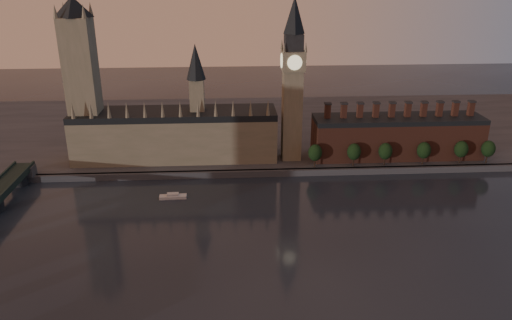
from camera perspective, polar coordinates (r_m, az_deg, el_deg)
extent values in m
plane|color=black|center=(232.18, 4.87, -10.58)|extent=(900.00, 900.00, 0.00)
cube|color=#49494E|center=(310.72, 2.59, -1.46)|extent=(900.00, 4.00, 4.00)
cube|color=#49494E|center=(394.81, 1.27, 3.62)|extent=(900.00, 180.00, 4.00)
cube|color=gray|center=(328.63, -9.17, 2.56)|extent=(130.00, 30.00, 28.00)
cube|color=black|center=(323.89, -9.33, 5.24)|extent=(130.00, 30.00, 4.00)
cube|color=gray|center=(320.04, -6.75, 7.04)|extent=(9.00, 9.00, 24.00)
cone|color=black|center=(315.17, -6.93, 11.09)|extent=(12.00, 12.00, 22.00)
cone|color=gray|center=(320.53, -20.23, 5.32)|extent=(2.60, 2.60, 10.00)
cone|color=gray|center=(317.58, -18.38, 5.41)|extent=(2.60, 2.60, 10.00)
cone|color=gray|center=(314.97, -16.48, 5.50)|extent=(2.60, 2.60, 10.00)
cone|color=gray|center=(312.70, -14.56, 5.58)|extent=(2.60, 2.60, 10.00)
cone|color=gray|center=(310.79, -12.62, 5.66)|extent=(2.60, 2.60, 10.00)
cone|color=gray|center=(309.24, -10.64, 5.73)|extent=(2.60, 2.60, 10.00)
cone|color=gray|center=(308.05, -8.66, 5.80)|extent=(2.60, 2.60, 10.00)
cone|color=gray|center=(307.24, -6.65, 5.85)|extent=(2.60, 2.60, 10.00)
cone|color=gray|center=(306.80, -4.64, 5.91)|extent=(2.60, 2.60, 10.00)
cone|color=gray|center=(306.73, -2.63, 5.95)|extent=(2.60, 2.60, 10.00)
cone|color=gray|center=(307.04, -0.62, 5.99)|extent=(2.60, 2.60, 10.00)
cone|color=gray|center=(307.72, 1.39, 6.02)|extent=(2.60, 2.60, 10.00)
cube|color=gray|center=(330.51, -19.09, 7.36)|extent=(18.00, 18.00, 90.00)
cone|color=black|center=(322.97, -20.22, 16.15)|extent=(24.00, 24.00, 12.00)
cone|color=gray|center=(317.81, -22.00, 15.49)|extent=(3.00, 3.00, 8.00)
cone|color=gray|center=(313.30, -19.12, 15.78)|extent=(3.00, 3.00, 8.00)
cone|color=gray|center=(333.04, -21.16, 15.81)|extent=(3.00, 3.00, 8.00)
cone|color=gray|center=(328.73, -18.40, 16.08)|extent=(3.00, 3.00, 8.00)
cube|color=gray|center=(320.19, 4.11, 5.10)|extent=(12.00, 12.00, 58.00)
cube|color=gray|center=(312.19, 4.28, 11.27)|extent=(14.00, 14.00, 12.00)
cube|color=#232326|center=(310.45, 4.34, 13.27)|extent=(11.00, 11.00, 10.00)
cone|color=black|center=(308.59, 4.42, 16.21)|extent=(13.00, 13.00, 22.00)
cylinder|color=beige|center=(305.17, 4.46, 11.03)|extent=(9.00, 0.50, 9.00)
cylinder|color=beige|center=(319.22, 4.11, 11.50)|extent=(9.00, 0.50, 9.00)
cylinder|color=beige|center=(311.33, 2.94, 11.28)|extent=(0.50, 9.00, 9.00)
cylinder|color=beige|center=(313.21, 5.61, 11.26)|extent=(0.50, 9.00, 9.00)
cone|color=gray|center=(303.56, 3.24, 12.73)|extent=(2.00, 2.00, 6.00)
cone|color=gray|center=(305.31, 5.73, 12.71)|extent=(2.00, 2.00, 6.00)
cone|color=gray|center=(316.34, 2.97, 13.09)|extent=(2.00, 2.00, 6.00)
cone|color=gray|center=(318.01, 5.36, 13.07)|extent=(2.00, 2.00, 6.00)
cube|color=brown|center=(341.31, 15.78, 2.37)|extent=(110.00, 25.00, 24.00)
cube|color=black|center=(337.33, 16.01, 4.54)|extent=(110.00, 25.00, 3.00)
cube|color=brown|center=(323.25, 8.19, 5.55)|extent=(3.50, 3.50, 9.00)
cube|color=#232326|center=(321.93, 8.23, 6.41)|extent=(4.20, 4.20, 1.00)
cube|color=brown|center=(325.48, 10.00, 5.55)|extent=(3.50, 3.50, 9.00)
cube|color=#232326|center=(324.17, 10.05, 6.40)|extent=(4.20, 4.20, 1.00)
cube|color=brown|center=(328.02, 11.78, 5.55)|extent=(3.50, 3.50, 9.00)
cube|color=#232326|center=(326.72, 11.85, 6.39)|extent=(4.20, 4.20, 1.00)
cube|color=brown|center=(330.87, 13.54, 5.54)|extent=(3.50, 3.50, 9.00)
cube|color=#232326|center=(329.59, 13.61, 6.38)|extent=(4.20, 4.20, 1.00)
cube|color=brown|center=(334.03, 15.26, 5.53)|extent=(3.50, 3.50, 9.00)
cube|color=#232326|center=(332.76, 15.35, 6.35)|extent=(4.20, 4.20, 1.00)
cube|color=brown|center=(337.48, 16.95, 5.51)|extent=(3.50, 3.50, 9.00)
cube|color=#232326|center=(336.22, 17.04, 6.33)|extent=(4.20, 4.20, 1.00)
cube|color=brown|center=(341.22, 18.61, 5.49)|extent=(3.50, 3.50, 9.00)
cube|color=#232326|center=(339.97, 18.71, 6.30)|extent=(4.20, 4.20, 1.00)
cube|color=brown|center=(345.23, 20.22, 5.46)|extent=(3.50, 3.50, 9.00)
cube|color=#232326|center=(344.00, 20.33, 6.26)|extent=(4.20, 4.20, 1.00)
cube|color=brown|center=(349.50, 21.80, 5.43)|extent=(3.50, 3.50, 9.00)
cube|color=#232326|center=(348.29, 21.91, 6.22)|extent=(4.20, 4.20, 1.00)
cube|color=brown|center=(354.04, 23.34, 5.40)|extent=(3.50, 3.50, 9.00)
cube|color=#232326|center=(352.84, 23.46, 6.18)|extent=(4.20, 4.20, 1.00)
cylinder|color=black|center=(315.24, 6.72, -0.27)|extent=(0.80, 0.80, 6.00)
ellipsoid|color=black|center=(312.91, 6.77, 0.84)|extent=(8.60, 8.60, 10.75)
cylinder|color=black|center=(320.54, 11.06, -0.15)|extent=(0.80, 0.80, 6.00)
ellipsoid|color=black|center=(318.25, 11.14, 0.93)|extent=(8.60, 8.60, 10.75)
cylinder|color=black|center=(325.84, 14.46, -0.09)|extent=(0.80, 0.80, 6.00)
ellipsoid|color=black|center=(323.58, 14.57, 0.98)|extent=(8.60, 8.60, 10.75)
cylinder|color=black|center=(334.32, 18.51, 0.02)|extent=(0.80, 0.80, 6.00)
ellipsoid|color=black|center=(332.12, 18.64, 1.06)|extent=(8.60, 8.60, 10.75)
cylinder|color=black|center=(344.62, 22.26, 0.14)|extent=(0.80, 0.80, 6.00)
ellipsoid|color=black|center=(342.49, 22.41, 1.15)|extent=(8.60, 8.60, 10.75)
cylinder|color=black|center=(352.23, 24.85, 0.18)|extent=(0.80, 0.80, 6.00)
ellipsoid|color=black|center=(350.15, 25.02, 1.17)|extent=(8.60, 8.60, 10.75)
cube|color=#49494E|center=(331.37, -25.13, -1.14)|extent=(14.00, 8.00, 6.00)
cylinder|color=#232326|center=(328.20, -25.34, -1.98)|extent=(8.00, 8.00, 7.75)
cube|color=silver|center=(285.39, -9.47, -4.17)|extent=(15.29, 4.89, 1.73)
cube|color=silver|center=(284.74, -9.48, -3.89)|extent=(6.60, 3.48, 1.30)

